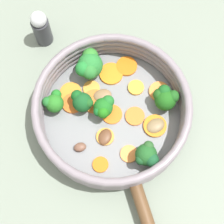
% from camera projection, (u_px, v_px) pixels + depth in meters
% --- Properties ---
extents(ground_plane, '(4.00, 4.00, 0.00)m').
position_uv_depth(ground_plane, '(112.00, 117.00, 0.70)').
color(ground_plane, gray).
extents(skillet, '(0.26, 0.26, 0.01)m').
position_uv_depth(skillet, '(112.00, 116.00, 0.69)').
color(skillet, gray).
rests_on(skillet, ground_plane).
extents(skillet_rim_wall, '(0.28, 0.28, 0.06)m').
position_uv_depth(skillet_rim_wall, '(112.00, 109.00, 0.66)').
color(skillet_rim_wall, gray).
rests_on(skillet_rim_wall, skillet).
extents(skillet_rivet_left, '(0.01, 0.01, 0.01)m').
position_uv_depth(skillet_rivet_left, '(114.00, 183.00, 0.64)').
color(skillet_rivet_left, gray).
rests_on(skillet_rivet_left, skillet).
extents(skillet_rivet_right, '(0.01, 0.01, 0.01)m').
position_uv_depth(skillet_rivet_right, '(151.00, 171.00, 0.65)').
color(skillet_rivet_right, gray).
rests_on(skillet_rivet_right, skillet).
extents(carrot_slice_0, '(0.04, 0.04, 0.01)m').
position_uv_depth(carrot_slice_0, '(125.00, 66.00, 0.72)').
color(carrot_slice_0, orange).
rests_on(carrot_slice_0, skillet).
extents(carrot_slice_1, '(0.04, 0.04, 0.01)m').
position_uv_depth(carrot_slice_1, '(159.00, 91.00, 0.70)').
color(carrot_slice_1, orange).
rests_on(carrot_slice_1, skillet).
extents(carrot_slice_2, '(0.04, 0.04, 0.01)m').
position_uv_depth(carrot_slice_2, '(72.00, 105.00, 0.69)').
color(carrot_slice_2, orange).
rests_on(carrot_slice_2, skillet).
extents(carrot_slice_3, '(0.03, 0.03, 0.00)m').
position_uv_depth(carrot_slice_3, '(100.00, 165.00, 0.65)').
color(carrot_slice_3, orange).
rests_on(carrot_slice_3, skillet).
extents(carrot_slice_4, '(0.05, 0.05, 0.00)m').
position_uv_depth(carrot_slice_4, '(115.00, 115.00, 0.68)').
color(carrot_slice_4, orange).
rests_on(carrot_slice_4, skillet).
extents(carrot_slice_5, '(0.05, 0.05, 0.00)m').
position_uv_depth(carrot_slice_5, '(103.00, 136.00, 0.67)').
color(carrot_slice_5, orange).
rests_on(carrot_slice_5, skillet).
extents(carrot_slice_6, '(0.04, 0.04, 0.01)m').
position_uv_depth(carrot_slice_6, '(136.00, 88.00, 0.70)').
color(carrot_slice_6, orange).
rests_on(carrot_slice_6, skillet).
extents(carrot_slice_7, '(0.05, 0.05, 0.00)m').
position_uv_depth(carrot_slice_7, '(111.00, 74.00, 0.71)').
color(carrot_slice_7, orange).
rests_on(carrot_slice_7, skillet).
extents(carrot_slice_8, '(0.06, 0.06, 0.01)m').
position_uv_depth(carrot_slice_8, '(155.00, 126.00, 0.68)').
color(carrot_slice_8, orange).
rests_on(carrot_slice_8, skillet).
extents(carrot_slice_9, '(0.04, 0.04, 0.00)m').
position_uv_depth(carrot_slice_9, '(129.00, 154.00, 0.66)').
color(carrot_slice_9, '#F98B3E').
rests_on(carrot_slice_9, skillet).
extents(carrot_slice_10, '(0.05, 0.05, 0.00)m').
position_uv_depth(carrot_slice_10, '(135.00, 116.00, 0.68)').
color(carrot_slice_10, orange).
rests_on(carrot_slice_10, skillet).
extents(carrot_slice_11, '(0.04, 0.04, 0.00)m').
position_uv_depth(carrot_slice_11, '(71.00, 93.00, 0.70)').
color(carrot_slice_11, orange).
rests_on(carrot_slice_11, skillet).
extents(carrot_slice_12, '(0.04, 0.04, 0.00)m').
position_uv_depth(carrot_slice_12, '(92.00, 89.00, 0.70)').
color(carrot_slice_12, orange).
rests_on(carrot_slice_12, skillet).
extents(carrot_slice_13, '(0.06, 0.06, 0.01)m').
position_uv_depth(carrot_slice_13, '(95.00, 101.00, 0.69)').
color(carrot_slice_13, orange).
rests_on(carrot_slice_13, skillet).
extents(broccoli_floret_0, '(0.04, 0.04, 0.04)m').
position_uv_depth(broccoli_floret_0, '(54.00, 102.00, 0.67)').
color(broccoli_floret_0, '#81B15C').
rests_on(broccoli_floret_0, skillet).
extents(broccoli_floret_1, '(0.04, 0.04, 0.04)m').
position_uv_depth(broccoli_floret_1, '(82.00, 100.00, 0.67)').
color(broccoli_floret_1, '#6B8E4B').
rests_on(broccoli_floret_1, skillet).
extents(broccoli_floret_2, '(0.04, 0.04, 0.04)m').
position_uv_depth(broccoli_floret_2, '(104.00, 107.00, 0.66)').
color(broccoli_floret_2, olive).
rests_on(broccoli_floret_2, skillet).
extents(broccoli_floret_3, '(0.06, 0.05, 0.05)m').
position_uv_depth(broccoli_floret_3, '(89.00, 65.00, 0.68)').
color(broccoli_floret_3, '#75974E').
rests_on(broccoli_floret_3, skillet).
extents(broccoli_floret_4, '(0.04, 0.04, 0.05)m').
position_uv_depth(broccoli_floret_4, '(147.00, 155.00, 0.63)').
color(broccoli_floret_4, '#85AC5F').
rests_on(broccoli_floret_4, skillet).
extents(broccoli_floret_5, '(0.04, 0.05, 0.05)m').
position_uv_depth(broccoli_floret_5, '(165.00, 98.00, 0.67)').
color(broccoli_floret_5, '#83AF5F').
rests_on(broccoli_floret_5, skillet).
extents(mushroom_piece_0, '(0.04, 0.04, 0.01)m').
position_uv_depth(mushroom_piece_0, '(155.00, 128.00, 0.67)').
color(mushroom_piece_0, olive).
rests_on(mushroom_piece_0, skillet).
extents(mushroom_piece_1, '(0.03, 0.03, 0.01)m').
position_uv_depth(mushroom_piece_1, '(80.00, 147.00, 0.66)').
color(mushroom_piece_1, brown).
rests_on(mushroom_piece_1, skillet).
extents(mushroom_piece_2, '(0.04, 0.04, 0.01)m').
position_uv_depth(mushroom_piece_2, '(102.00, 96.00, 0.69)').
color(mushroom_piece_2, olive).
rests_on(mushroom_piece_2, skillet).
extents(mushroom_piece_3, '(0.03, 0.03, 0.01)m').
position_uv_depth(mushroom_piece_3, '(104.00, 137.00, 0.67)').
color(mushroom_piece_3, brown).
rests_on(mushroom_piece_3, skillet).
extents(salt_shaker, '(0.03, 0.03, 0.09)m').
position_uv_depth(salt_shaker, '(41.00, 28.00, 0.71)').
color(salt_shaker, '#333338').
rests_on(salt_shaker, ground_plane).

